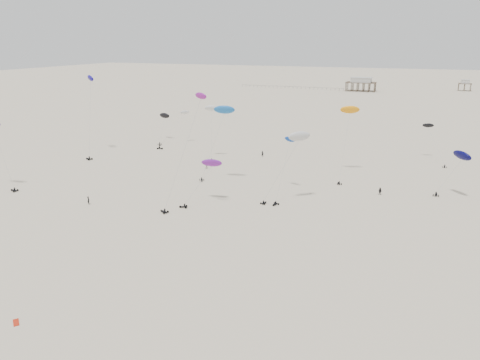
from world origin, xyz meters
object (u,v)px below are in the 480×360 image
at_px(pavilion_main, 361,85).
at_px(rig_4, 163,122).
at_px(spectator_0, 89,204).
at_px(pavilion_small, 465,86).
at_px(rig_0, 211,121).

xyz_separation_m(pavilion_main, rig_4, (-43.80, -202.79, 2.47)).
height_order(pavilion_main, spectator_0, pavilion_main).
xyz_separation_m(pavilion_main, spectator_0, (-23.42, -270.75, -4.22)).
relative_size(pavilion_main, pavilion_small, 2.33).
bearing_deg(rig_0, spectator_0, 59.52).
xyz_separation_m(pavilion_main, rig_0, (-15.97, -220.63, 7.34)).
height_order(pavilion_small, spectator_0, pavilion_small).
relative_size(pavilion_small, rig_0, 0.54).
distance_m(pavilion_small, rig_4, 259.14).
height_order(rig_4, spectator_0, rig_4).
xyz_separation_m(pavilion_main, pavilion_small, (70.00, 30.00, -0.74)).
distance_m(pavilion_small, spectator_0, 314.94).
bearing_deg(pavilion_small, rig_0, -108.93).
distance_m(rig_0, spectator_0, 51.97).
relative_size(pavilion_main, rig_0, 1.26).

